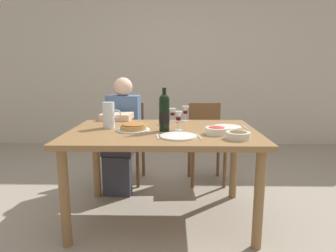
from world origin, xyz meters
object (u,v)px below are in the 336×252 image
object	(u,v)px
salad_bowl	(217,130)
wine_glass_left_diner	(185,111)
dining_table	(163,141)
water_pitcher	(109,117)
baked_tart	(133,127)
dinner_plate_left_setting	(227,127)
wine_glass_centre	(173,113)
wine_bottle	(164,113)
olive_bowl	(238,135)
wine_glass_right_diner	(178,117)
chair_left	(127,136)
dinner_plate_right_setting	(178,136)
chair_right	(206,137)
diner_left	(122,130)

from	to	relation	value
salad_bowl	wine_glass_left_diner	bearing A→B (deg)	110.60
dining_table	water_pitcher	world-z (taller)	water_pitcher
baked_tart	dinner_plate_left_setting	distance (m)	0.78
baked_tart	wine_glass_centre	size ratio (longest dim) A/B	1.95
wine_bottle	olive_bowl	world-z (taller)	wine_bottle
wine_glass_right_diner	dinner_plate_left_setting	distance (m)	0.44
dining_table	wine_bottle	world-z (taller)	wine_bottle
water_pitcher	salad_bowl	world-z (taller)	water_pitcher
baked_tart	chair_left	world-z (taller)	chair_left
dinner_plate_right_setting	chair_right	world-z (taller)	chair_right
dinner_plate_left_setting	chair_left	size ratio (longest dim) A/B	0.27
chair_right	olive_bowl	bearing A→B (deg)	91.18
dinner_plate_left_setting	wine_glass_left_diner	bearing A→B (deg)	137.49
wine_glass_left_diner	olive_bowl	bearing A→B (deg)	-64.57
salad_bowl	wine_glass_right_diner	world-z (taller)	wine_glass_right_diner
dining_table	wine_bottle	xyz separation A→B (m)	(0.01, -0.03, 0.24)
dining_table	chair_left	world-z (taller)	chair_left
water_pitcher	olive_bowl	xyz separation A→B (m)	(0.99, -0.39, -0.06)
water_pitcher	dinner_plate_left_setting	size ratio (longest dim) A/B	0.91
water_pitcher	olive_bowl	world-z (taller)	water_pitcher
water_pitcher	diner_left	bearing A→B (deg)	90.47
dining_table	water_pitcher	xyz separation A→B (m)	(-0.45, 0.09, 0.19)
water_pitcher	salad_bowl	bearing A→B (deg)	-15.17
water_pitcher	chair_right	size ratio (longest dim) A/B	0.25
wine_glass_right_diner	chair_right	bearing A→B (deg)	70.45
water_pitcher	wine_glass_right_diner	world-z (taller)	water_pitcher
water_pitcher	olive_bowl	bearing A→B (deg)	-21.31
wine_glass_right_diner	dinner_plate_right_setting	distance (m)	0.26
dinner_plate_left_setting	wine_bottle	bearing A→B (deg)	-164.95
wine_glass_centre	dinner_plate_left_setting	size ratio (longest dim) A/B	0.58
olive_bowl	dining_table	bearing A→B (deg)	151.01
baked_tart	dinner_plate_right_setting	distance (m)	0.42
wine_bottle	chair_right	world-z (taller)	wine_bottle
wine_bottle	water_pitcher	size ratio (longest dim) A/B	1.58
wine_glass_right_diner	diner_left	size ratio (longest dim) A/B	0.13
dinner_plate_right_setting	chair_right	distance (m)	1.22
water_pitcher	wine_glass_centre	distance (m)	0.57
wine_glass_centre	wine_bottle	bearing A→B (deg)	-100.75
water_pitcher	dinner_plate_left_setting	bearing A→B (deg)	1.22
wine_glass_left_diner	diner_left	size ratio (longest dim) A/B	0.12
baked_tart	salad_bowl	xyz separation A→B (m)	(0.64, -0.12, 0.00)
salad_bowl	olive_bowl	bearing A→B (deg)	-49.85
wine_glass_centre	chair_left	xyz separation A→B (m)	(-0.52, 0.61, -0.36)
salad_bowl	dinner_plate_left_setting	distance (m)	0.28
wine_bottle	wine_glass_centre	bearing A→B (deg)	79.25
dinner_plate_right_setting	diner_left	world-z (taller)	diner_left
wine_bottle	dinner_plate_right_setting	distance (m)	0.28
wine_bottle	wine_glass_left_diner	distance (m)	0.49
dining_table	salad_bowl	bearing A→B (deg)	-19.53
dinner_plate_right_setting	diner_left	bearing A→B (deg)	122.14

